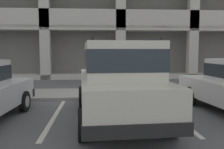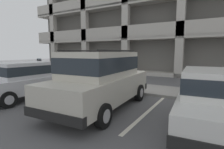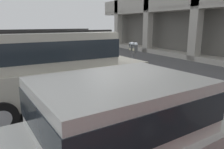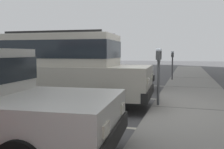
# 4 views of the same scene
# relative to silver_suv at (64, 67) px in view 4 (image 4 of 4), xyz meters

# --- Properties ---
(ground_plane) EXTENTS (80.00, 80.00, 0.10)m
(ground_plane) POSITION_rel_silver_suv_xyz_m (-0.05, 2.23, -1.14)
(ground_plane) COLOR #565659
(sidewalk) EXTENTS (40.00, 2.20, 0.12)m
(sidewalk) POSITION_rel_silver_suv_xyz_m (-0.05, 3.53, -1.03)
(sidewalk) COLOR gray
(sidewalk) RESTS_ON ground_plane
(parking_stall_lines) EXTENTS (13.12, 4.80, 0.01)m
(parking_stall_lines) POSITION_rel_silver_suv_xyz_m (1.58, 0.83, -1.08)
(parking_stall_lines) COLOR silver
(parking_stall_lines) RESTS_ON ground_plane
(silver_suv) EXTENTS (2.20, 4.87, 2.03)m
(silver_suv) POSITION_rel_silver_suv_xyz_m (0.00, 0.00, 0.00)
(silver_suv) COLOR beige
(silver_suv) RESTS_ON ground_plane
(red_sedan) EXTENTS (2.05, 4.59, 1.54)m
(red_sedan) POSITION_rel_silver_suv_xyz_m (-3.55, -0.41, -0.27)
(red_sedan) COLOR silver
(red_sedan) RESTS_ON ground_plane
(parking_meter_near) EXTENTS (0.35, 0.12, 1.48)m
(parking_meter_near) POSITION_rel_silver_suv_xyz_m (-0.24, 2.58, 0.13)
(parking_meter_near) COLOR #595B60
(parking_meter_near) RESTS_ON sidewalk
(parking_meter_far) EXTENTS (0.35, 0.12, 1.44)m
(parking_meter_far) POSITION_rel_silver_suv_xyz_m (-6.73, 2.58, 0.10)
(parking_meter_far) COLOR #47474C
(parking_meter_far) RESTS_ON sidewalk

